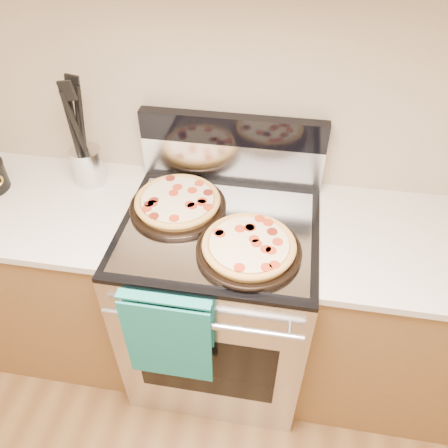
% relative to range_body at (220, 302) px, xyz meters
% --- Properties ---
extents(wall_back, '(4.00, 0.00, 4.00)m').
position_rel_range_body_xyz_m(wall_back, '(0.00, 0.35, 0.90)').
color(wall_back, tan).
rests_on(wall_back, ground).
extents(range_body, '(0.76, 0.68, 0.90)m').
position_rel_range_body_xyz_m(range_body, '(0.00, 0.00, 0.00)').
color(range_body, '#B7B7BC').
rests_on(range_body, ground).
extents(oven_window, '(0.56, 0.01, 0.40)m').
position_rel_range_body_xyz_m(oven_window, '(0.00, -0.34, 0.00)').
color(oven_window, black).
rests_on(oven_window, range_body).
extents(cooktop, '(0.76, 0.68, 0.02)m').
position_rel_range_body_xyz_m(cooktop, '(0.00, 0.00, 0.46)').
color(cooktop, black).
rests_on(cooktop, range_body).
extents(backsplash_lower, '(0.76, 0.06, 0.18)m').
position_rel_range_body_xyz_m(backsplash_lower, '(0.00, 0.31, 0.56)').
color(backsplash_lower, silver).
rests_on(backsplash_lower, cooktop).
extents(backsplash_upper, '(0.76, 0.06, 0.12)m').
position_rel_range_body_xyz_m(backsplash_upper, '(0.00, 0.31, 0.71)').
color(backsplash_upper, black).
rests_on(backsplash_upper, backsplash_lower).
extents(oven_handle, '(0.70, 0.03, 0.03)m').
position_rel_range_body_xyz_m(oven_handle, '(0.00, -0.38, 0.35)').
color(oven_handle, silver).
rests_on(oven_handle, range_body).
extents(dish_towel, '(0.32, 0.05, 0.42)m').
position_rel_range_body_xyz_m(dish_towel, '(-0.12, -0.38, 0.25)').
color(dish_towel, '#187979').
rests_on(dish_towel, oven_handle).
extents(foil_sheet, '(0.70, 0.55, 0.01)m').
position_rel_range_body_xyz_m(foil_sheet, '(0.00, -0.03, 0.47)').
color(foil_sheet, gray).
rests_on(foil_sheet, cooktop).
extents(cabinet_left, '(1.00, 0.62, 0.88)m').
position_rel_range_body_xyz_m(cabinet_left, '(-0.88, 0.03, -0.01)').
color(cabinet_left, brown).
rests_on(cabinet_left, ground).
extents(countertop_left, '(1.02, 0.64, 0.03)m').
position_rel_range_body_xyz_m(countertop_left, '(-0.88, 0.03, 0.45)').
color(countertop_left, beige).
rests_on(countertop_left, cabinet_left).
extents(cabinet_right, '(1.00, 0.62, 0.88)m').
position_rel_range_body_xyz_m(cabinet_right, '(0.88, 0.03, -0.01)').
color(cabinet_right, brown).
rests_on(cabinet_right, ground).
extents(pepperoni_pizza_back, '(0.49, 0.49, 0.05)m').
position_rel_range_body_xyz_m(pepperoni_pizza_back, '(-0.18, 0.07, 0.50)').
color(pepperoni_pizza_back, '#C18C3B').
rests_on(pepperoni_pizza_back, foil_sheet).
extents(pepperoni_pizza_front, '(0.49, 0.49, 0.05)m').
position_rel_range_body_xyz_m(pepperoni_pizza_front, '(0.13, -0.13, 0.50)').
color(pepperoni_pizza_front, '#C18C3B').
rests_on(pepperoni_pizza_front, foil_sheet).
extents(utensil_crock, '(0.17, 0.17, 0.16)m').
position_rel_range_body_xyz_m(utensil_crock, '(-0.60, 0.20, 0.54)').
color(utensil_crock, silver).
rests_on(utensil_crock, countertop_left).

